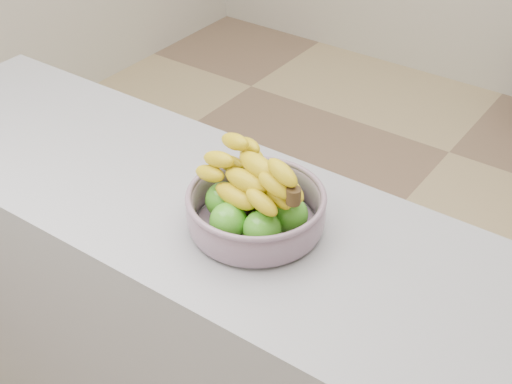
% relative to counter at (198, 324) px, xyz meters
% --- Properties ---
extents(ground, '(4.00, 4.00, 0.00)m').
position_rel_counter_xyz_m(ground, '(0.00, 0.74, -0.45)').
color(ground, tan).
rests_on(ground, ground).
extents(counter, '(2.00, 0.60, 0.90)m').
position_rel_counter_xyz_m(counter, '(0.00, 0.00, 0.00)').
color(counter, '#95979D').
rests_on(counter, ground).
extents(fruit_bowl, '(0.32, 0.32, 0.20)m').
position_rel_counter_xyz_m(fruit_bowl, '(0.20, 0.00, 0.51)').
color(fruit_bowl, '#96A0B4').
rests_on(fruit_bowl, counter).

